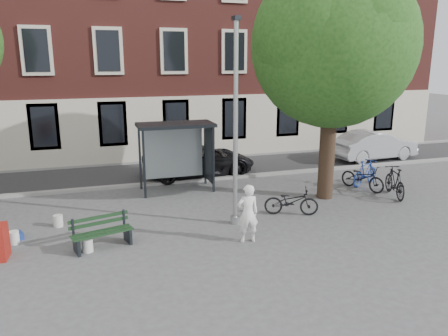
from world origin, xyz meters
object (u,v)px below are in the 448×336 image
object	(u,v)px
bike_a	(291,201)
notice_sign	(329,152)
bus_shelter	(185,141)
car_dark	(199,160)
bike_b	(365,173)
painter	(248,213)
bike_c	(363,177)
lamppost	(236,135)
car_silver	(374,145)
bench	(102,234)
bike_d	(395,182)

from	to	relation	value
bike_a	notice_sign	bearing A→B (deg)	-23.79
bus_shelter	car_dark	size ratio (longest dim) A/B	0.59
bike_b	bike_a	bearing A→B (deg)	92.34
painter	bike_c	bearing A→B (deg)	-147.39
lamppost	car_silver	distance (m)	11.63
bench	bike_d	xyz separation A→B (m)	(10.48, 1.38, 0.18)
bus_shelter	car_silver	size ratio (longest dim) A/B	0.64
bike_a	bike_c	size ratio (longest dim) A/B	0.93
car_dark	bike_b	bearing A→B (deg)	-124.78
lamppost	bike_b	size ratio (longest dim) A/B	3.54
bus_shelter	notice_sign	size ratio (longest dim) A/B	1.59
car_dark	bus_shelter	bearing A→B (deg)	147.67
lamppost	car_dark	distance (m)	6.37
bike_b	bike_d	bearing A→B (deg)	159.52
lamppost	car_silver	xyz separation A→B (m)	(9.57, 6.28, -2.05)
bike_c	bus_shelter	bearing A→B (deg)	139.51
bus_shelter	notice_sign	distance (m)	5.82
bus_shelter	painter	xyz separation A→B (m)	(0.49, -5.50, -1.09)
bus_shelter	bike_d	size ratio (longest dim) A/B	1.52
bus_shelter	bench	xyz separation A→B (m)	(-3.38, -4.67, -1.53)
bike_d	car_dark	size ratio (longest dim) A/B	0.39
bike_c	painter	bearing A→B (deg)	-173.00
car_silver	car_dark	bearing A→B (deg)	86.37
notice_sign	bike_b	bearing A→B (deg)	-27.88
bench	bike_b	xyz separation A→B (m)	(10.36, 3.01, 0.14)
bike_c	car_dark	size ratio (longest dim) A/B	0.39
lamppost	car_silver	size ratio (longest dim) A/B	1.37
bench	car_silver	xyz separation A→B (m)	(13.55, 6.85, 0.35)
bus_shelter	bench	world-z (taller)	bus_shelter
bike_d	car_silver	size ratio (longest dim) A/B	0.42
bike_d	painter	bearing A→B (deg)	36.63
bus_shelter	bike_b	world-z (taller)	bus_shelter
bike_b	bike_d	xyz separation A→B (m)	(0.13, -1.63, 0.04)
bus_shelter	bike_c	bearing A→B (deg)	-18.52
bench	bike_c	xyz separation A→B (m)	(9.88, 2.49, 0.11)
bike_b	car_dark	distance (m)	6.94
bike_a	bike_b	bearing A→B (deg)	-40.68
bus_shelter	car_dark	distance (m)	2.49
lamppost	bus_shelter	world-z (taller)	lamppost
bench	car_dark	world-z (taller)	car_dark
lamppost	painter	size ratio (longest dim) A/B	3.70
painter	notice_sign	distance (m)	6.97
bike_c	bike_d	world-z (taller)	bike_d
painter	bike_b	size ratio (longest dim) A/B	0.96
bike_c	car_silver	world-z (taller)	car_silver
bike_a	bike_b	xyz separation A→B (m)	(4.37, 2.25, 0.06)
bench	bike_d	size ratio (longest dim) A/B	0.91
lamppost	bike_a	size ratio (longest dim) A/B	3.50
notice_sign	car_silver	bearing A→B (deg)	37.58
car_silver	notice_sign	size ratio (longest dim) A/B	2.49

